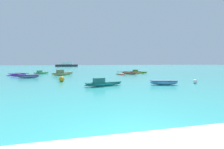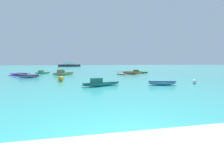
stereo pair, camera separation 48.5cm
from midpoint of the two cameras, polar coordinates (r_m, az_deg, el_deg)
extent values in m
ellipsoid|color=#54A5D5|center=(13.81, 19.43, -2.97)|extent=(2.50, 1.22, 0.40)
cube|color=#3B6782|center=(13.79, 19.45, -2.31)|extent=(2.31, 1.15, 0.08)
ellipsoid|color=#68E790|center=(28.67, -24.42, 0.55)|extent=(2.47, 2.19, 0.30)
cube|color=#468C5C|center=(28.67, -24.43, 0.76)|extent=(2.29, 2.03, 0.08)
cube|color=#468C5C|center=(28.52, -25.03, 1.13)|extent=(0.95, 0.93, 0.33)
ellipsoid|color=#E16646|center=(25.33, 7.29, 0.56)|extent=(2.03, 3.12, 0.40)
cube|color=brown|center=(25.32, 7.30, 0.93)|extent=(1.88, 2.88, 0.08)
cylinder|color=brown|center=(24.82, 8.57, 0.98)|extent=(3.66, 2.10, 0.07)
cylinder|color=brown|center=(25.83, 6.08, 1.14)|extent=(3.66, 2.10, 0.07)
ellipsoid|color=#E16646|center=(26.91, 10.29, 0.54)|extent=(1.26, 2.04, 0.20)
ellipsoid|color=#E16646|center=(23.85, 3.91, 0.10)|extent=(1.26, 2.04, 0.20)
ellipsoid|color=#8F2BE4|center=(25.71, -31.18, -0.05)|extent=(1.80, 2.21, 0.35)
cube|color=#5B248A|center=(25.70, -31.19, 0.25)|extent=(1.67, 2.04, 0.08)
cylinder|color=brown|center=(25.99, -30.21, 0.47)|extent=(2.53, 1.88, 0.07)
cylinder|color=brown|center=(25.41, -32.20, 0.30)|extent=(2.53, 1.88, 0.07)
ellipsoid|color=#8F2BE4|center=(27.01, -32.98, -0.10)|extent=(1.09, 1.39, 0.20)
ellipsoid|color=#8F2BE4|center=(24.45, -29.17, -0.36)|extent=(1.09, 1.39, 0.20)
ellipsoid|color=teal|center=(12.51, -3.00, -3.64)|extent=(3.35, 1.31, 0.33)
cube|color=#1B615C|center=(12.49, -3.00, -3.07)|extent=(3.09, 1.22, 0.08)
cube|color=#1B615C|center=(12.31, -4.80, -2.14)|extent=(1.01, 0.66, 0.36)
ellipsoid|color=tan|center=(24.41, -17.43, 0.27)|extent=(3.26, 2.73, 0.42)
cube|color=olive|center=(24.40, -17.44, 0.67)|extent=(3.01, 2.53, 0.08)
cube|color=olive|center=(24.14, -18.39, 1.25)|extent=(1.11, 1.02, 0.46)
ellipsoid|color=slate|center=(21.63, -28.42, -0.58)|extent=(2.56, 0.92, 0.43)
cube|color=#474761|center=(21.62, -28.44, -0.12)|extent=(2.36, 0.87, 0.08)
ellipsoid|color=#4DA023|center=(27.76, 10.56, 0.78)|extent=(3.49, 1.84, 0.32)
cube|color=#376420|center=(27.75, 10.57, 1.03)|extent=(3.22, 1.72, 0.08)
cube|color=#376420|center=(27.74, 9.67, 1.48)|extent=(1.11, 0.87, 0.35)
sphere|color=white|center=(15.80, 29.63, -2.40)|extent=(0.40, 0.40, 0.40)
sphere|color=orange|center=(16.12, -18.15, -1.61)|extent=(0.56, 0.56, 0.56)
cube|color=#2D333D|center=(76.09, -15.69, 3.30)|extent=(10.42, 2.29, 1.04)
cube|color=white|center=(76.08, -15.71, 4.17)|extent=(5.73, 1.95, 1.25)
camera|label=1|loc=(0.24, -89.35, 0.05)|focal=24.00mm
camera|label=2|loc=(0.24, 90.65, -0.05)|focal=24.00mm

